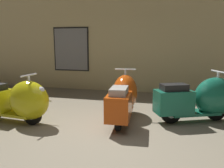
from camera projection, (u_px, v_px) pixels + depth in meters
The scene contains 5 objects.
ground_plane at pixel (99, 146), 3.53m from camera, with size 60.00×60.00×0.00m, color gray.
showroom_back_wall at pixel (142, 42), 7.20m from camera, with size 18.00×0.63×3.20m.
scooter_0 at pixel (18, 101), 4.48m from camera, with size 1.65×0.60×0.99m.
scooter_1 at pixel (123, 97), 4.73m from camera, with size 0.59×1.70×1.02m.
scooter_2 at pixel (203, 99), 4.57m from camera, with size 1.73×1.12×1.02m.
Camera 1 is at (0.99, -3.15, 1.57)m, focal length 36.69 mm.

